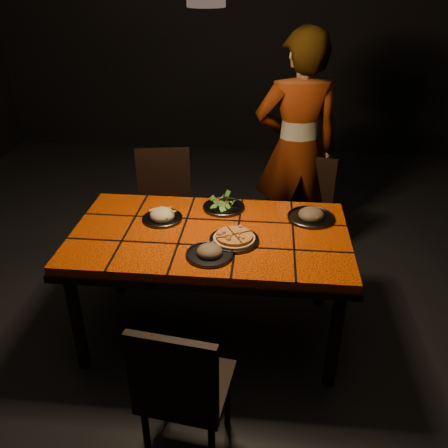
# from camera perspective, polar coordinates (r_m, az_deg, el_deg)

# --- Properties ---
(room_shell) EXTENTS (6.04, 7.04, 3.08)m
(room_shell) POSITION_cam_1_polar(r_m,az_deg,el_deg) (2.46, -1.96, 14.36)
(room_shell) COLOR black
(room_shell) RESTS_ON ground
(dining_table) EXTENTS (1.62, 0.92, 0.75)m
(dining_table) POSITION_cam_1_polar(r_m,az_deg,el_deg) (2.79, -1.68, -2.38)
(dining_table) COLOR #E94807
(dining_table) RESTS_ON ground
(chair_near) EXTENTS (0.43, 0.43, 0.85)m
(chair_near) POSITION_cam_1_polar(r_m,az_deg,el_deg) (2.20, -5.16, -18.98)
(chair_near) COLOR black
(chair_near) RESTS_ON ground
(chair_far_left) EXTENTS (0.48, 0.48, 0.90)m
(chair_far_left) POSITION_cam_1_polar(r_m,az_deg,el_deg) (3.67, -7.15, 2.77)
(chair_far_left) COLOR black
(chair_far_left) RESTS_ON ground
(chair_far_right) EXTENTS (0.48, 0.48, 0.85)m
(chair_far_right) POSITION_cam_1_polar(r_m,az_deg,el_deg) (3.69, 9.76, 2.21)
(chair_far_right) COLOR black
(chair_far_right) RESTS_ON ground
(diner) EXTENTS (0.71, 0.53, 1.77)m
(diner) POSITION_cam_1_polar(r_m,az_deg,el_deg) (3.65, 8.73, 8.81)
(diner) COLOR brown
(diner) RESTS_ON ground
(plate_pizza) EXTENTS (0.32, 0.32, 0.04)m
(plate_pizza) POSITION_cam_1_polar(r_m,az_deg,el_deg) (2.65, 1.24, -1.77)
(plate_pizza) COLOR #3D3D43
(plate_pizza) RESTS_ON dining_table
(plate_pasta) EXTENTS (0.24, 0.24, 0.08)m
(plate_pasta) POSITION_cam_1_polar(r_m,az_deg,el_deg) (2.89, -7.43, 0.91)
(plate_pasta) COLOR #3D3D43
(plate_pasta) RESTS_ON dining_table
(plate_salad) EXTENTS (0.27, 0.27, 0.07)m
(plate_salad) POSITION_cam_1_polar(r_m,az_deg,el_deg) (3.00, -0.03, 2.33)
(plate_salad) COLOR #3D3D43
(plate_salad) RESTS_ON dining_table
(plate_mushroom_a) EXTENTS (0.25, 0.25, 0.08)m
(plate_mushroom_a) POSITION_cam_1_polar(r_m,az_deg,el_deg) (2.52, -1.74, -3.41)
(plate_mushroom_a) COLOR #3D3D43
(plate_mushroom_a) RESTS_ON dining_table
(plate_mushroom_b) EXTENTS (0.29, 0.29, 0.09)m
(plate_mushroom_b) POSITION_cam_1_polar(r_m,az_deg,el_deg) (2.93, 10.44, 1.07)
(plate_mushroom_b) COLOR #3D3D43
(plate_mushroom_b) RESTS_ON dining_table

